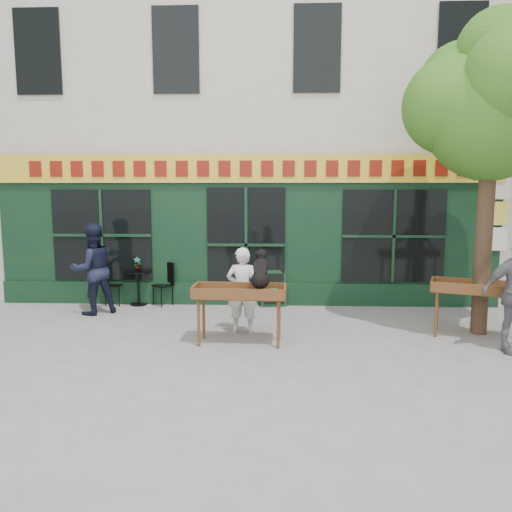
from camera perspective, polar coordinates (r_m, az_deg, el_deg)
The scene contains 13 objects.
ground at distance 8.96m, azimuth -2.03°, elevation -9.00°, with size 80.00×80.00×0.00m, color slate.
building at distance 14.74m, azimuth -0.27°, elevation 17.09°, with size 14.00×7.26×10.00m.
street_tree at distance 9.76m, azimuth 25.50°, elevation 16.02°, with size 3.05×2.90×5.60m.
book_cart_center at distance 8.28m, azimuth -1.89°, elevation -4.51°, with size 1.52×0.68×0.99m.
dog at distance 8.13m, azimuth 0.53°, elevation -1.39°, with size 0.34×0.60×0.60m, color black, non-canonical shape.
woman at distance 8.92m, azimuth -1.58°, elevation -3.93°, with size 0.57×0.37×1.55m, color silver.
book_cart_right at distance 9.41m, azimuth 24.03°, elevation -3.70°, with size 1.62×1.09×0.99m.
bistro_table at distance 11.36m, azimuth -13.33°, elevation -2.79°, with size 0.60×0.60×0.76m.
bistro_chair_left at distance 11.54m, azimuth -16.41°, elevation -2.66°, with size 0.39×0.38×0.95m.
bistro_chair_right at distance 11.28m, azimuth -10.26°, elevation -2.71°, with size 0.51×0.51×0.95m.
potted_plant at distance 11.30m, azimuth -13.39°, elevation -0.90°, with size 0.17×0.11×0.31m, color gray.
man_left at distance 10.76m, azimuth -18.14°, elevation -1.44°, with size 0.91×0.71×1.87m, color black.
chalkboard at distance 10.96m, azimuth 2.03°, elevation -3.73°, with size 0.58×0.28×0.79m.
Camera 1 is at (0.67, -8.55, 2.58)m, focal length 35.00 mm.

